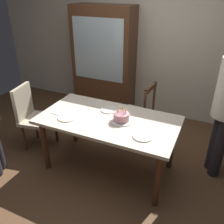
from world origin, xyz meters
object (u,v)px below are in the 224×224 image
(chair_spindle_back, at_px, (138,114))
(chair_upholstered, at_px, (32,114))
(dining_table, at_px, (108,125))
(birthday_cake, at_px, (121,117))
(plate_near_celebrant, at_px, (67,118))
(china_cabinet, at_px, (104,61))
(plate_near_guest, at_px, (143,136))
(plate_far_side, at_px, (109,110))

(chair_spindle_back, distance_m, chair_upholstered, 1.55)
(dining_table, bearing_deg, birthday_cake, 3.87)
(plate_near_celebrant, bearing_deg, china_cabinet, 101.88)
(plate_near_celebrant, distance_m, plate_near_guest, 0.97)
(plate_near_celebrant, bearing_deg, dining_table, 23.48)
(plate_near_celebrant, xyz_separation_m, plate_far_side, (0.38, 0.40, 0.00))
(chair_spindle_back, bearing_deg, china_cabinet, 140.26)
(birthday_cake, relative_size, china_cabinet, 0.15)
(chair_spindle_back, bearing_deg, chair_upholstered, -150.70)
(chair_spindle_back, xyz_separation_m, chair_upholstered, (-1.35, -0.76, 0.07))
(chair_upholstered, bearing_deg, plate_far_side, 9.71)
(plate_far_side, relative_size, chair_upholstered, 0.23)
(dining_table, distance_m, birthday_cake, 0.22)
(china_cabinet, bearing_deg, plate_near_guest, -52.78)
(birthday_cake, height_order, china_cabinet, china_cabinet)
(dining_table, distance_m, plate_far_side, 0.24)
(chair_upholstered, bearing_deg, china_cabinet, 75.70)
(dining_table, relative_size, chair_upholstered, 1.77)
(birthday_cake, height_order, chair_upholstered, chair_upholstered)
(chair_upholstered, bearing_deg, dining_table, -0.23)
(dining_table, height_order, plate_near_guest, plate_near_guest)
(plate_far_side, bearing_deg, birthday_cake, -37.08)
(dining_table, bearing_deg, chair_upholstered, 179.77)
(chair_upholstered, bearing_deg, plate_near_celebrant, -15.03)
(plate_near_guest, height_order, china_cabinet, china_cabinet)
(plate_near_guest, distance_m, chair_upholstered, 1.76)
(dining_table, bearing_deg, plate_near_celebrant, -156.52)
(chair_spindle_back, relative_size, china_cabinet, 0.50)
(plate_near_guest, bearing_deg, plate_far_side, 145.68)
(plate_near_guest, relative_size, chair_upholstered, 0.23)
(dining_table, height_order, china_cabinet, china_cabinet)
(chair_upholstered, bearing_deg, birthday_cake, 0.26)
(plate_near_guest, xyz_separation_m, chair_spindle_back, (-0.38, 0.96, -0.30))
(dining_table, relative_size, plate_near_celebrant, 7.63)
(dining_table, bearing_deg, chair_spindle_back, 80.78)
(dining_table, relative_size, china_cabinet, 0.88)
(plate_far_side, height_order, plate_near_guest, same)
(plate_far_side, xyz_separation_m, chair_upholstered, (-1.14, -0.20, -0.23))
(plate_near_celebrant, relative_size, chair_spindle_back, 0.23)
(plate_far_side, height_order, chair_upholstered, chair_upholstered)
(chair_spindle_back, height_order, chair_upholstered, same)
(plate_far_side, bearing_deg, chair_upholstered, -170.29)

